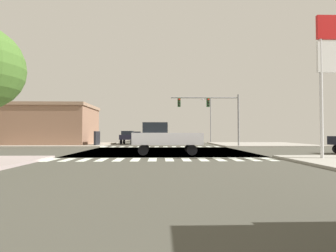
% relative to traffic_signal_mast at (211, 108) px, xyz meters
% --- Properties ---
extents(ground, '(90.00, 90.00, 0.05)m').
position_rel_traffic_signal_mast_xyz_m(ground, '(-5.50, -6.80, -4.53)').
color(ground, '#45443A').
extents(sidewalk_corner_ne, '(12.00, 12.00, 0.14)m').
position_rel_traffic_signal_mast_xyz_m(sidewalk_corner_ne, '(7.50, 5.20, -4.44)').
color(sidewalk_corner_ne, '#A09B91').
rests_on(sidewalk_corner_ne, ground).
extents(sidewalk_corner_nw, '(12.00, 12.00, 0.14)m').
position_rel_traffic_signal_mast_xyz_m(sidewalk_corner_nw, '(-18.50, 5.20, -4.44)').
color(sidewalk_corner_nw, '#A29A8B').
rests_on(sidewalk_corner_nw, ground).
extents(crosswalk_near, '(13.50, 2.00, 0.01)m').
position_rel_traffic_signal_mast_xyz_m(crosswalk_near, '(-5.75, -14.10, -4.50)').
color(crosswalk_near, silver).
rests_on(crosswalk_near, ground).
extents(crosswalk_far, '(13.50, 2.00, 0.01)m').
position_rel_traffic_signal_mast_xyz_m(crosswalk_far, '(-5.75, 0.50, -4.50)').
color(crosswalk_far, silver).
rests_on(crosswalk_far, ground).
extents(traffic_signal_mast, '(7.87, 0.55, 6.04)m').
position_rel_traffic_signal_mast_xyz_m(traffic_signal_mast, '(0.00, 0.00, 0.00)').
color(traffic_signal_mast, gray).
rests_on(traffic_signal_mast, ground).
extents(gas_station_sign, '(1.60, 0.20, 8.43)m').
position_rel_traffic_signal_mast_xyz_m(gas_station_sign, '(4.11, -14.86, 1.35)').
color(gas_station_sign, silver).
rests_on(gas_station_sign, ground).
extents(street_lamp, '(1.78, 0.32, 7.54)m').
position_rel_traffic_signal_mast_xyz_m(street_lamp, '(2.51, 14.83, 0.04)').
color(street_lamp, gray).
rests_on(street_lamp, ground).
extents(bank_building, '(17.65, 8.48, 5.31)m').
position_rel_traffic_signal_mast_xyz_m(bank_building, '(-23.00, 5.46, -1.85)').
color(bank_building, '#946B54').
rests_on(bank_building, ground).
extents(pickup_nearside_1, '(5.10, 2.00, 2.35)m').
position_rel_traffic_signal_mast_xyz_m(pickup_nearside_1, '(-5.46, -10.30, -3.22)').
color(pickup_nearside_1, black).
rests_on(pickup_nearside_1, ground).
extents(suv_leading_2, '(1.96, 4.60, 2.34)m').
position_rel_traffic_signal_mast_xyz_m(suv_leading_2, '(-7.50, 29.98, -3.11)').
color(suv_leading_2, black).
rests_on(suv_leading_2, ground).
extents(sedan_trailing_3, '(1.80, 4.30, 1.88)m').
position_rel_traffic_signal_mast_xyz_m(sedan_trailing_3, '(-10.50, 21.36, -3.39)').
color(sedan_trailing_3, black).
rests_on(sedan_trailing_3, ground).
extents(sedan_inner_5, '(1.80, 4.30, 1.88)m').
position_rel_traffic_signal_mast_xyz_m(sedan_inner_5, '(-10.50, 7.58, -3.39)').
color(sedan_inner_5, black).
rests_on(sedan_inner_5, ground).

